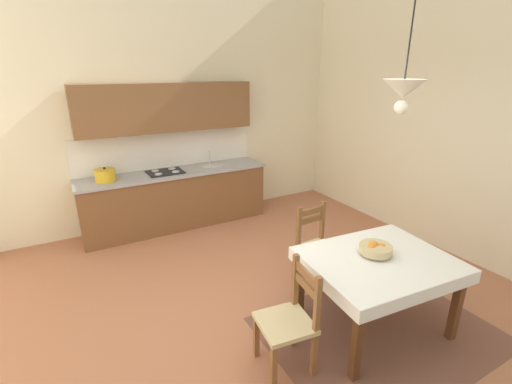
{
  "coord_description": "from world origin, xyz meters",
  "views": [
    {
      "loc": [
        -1.62,
        -2.65,
        2.39
      ],
      "look_at": [
        0.28,
        0.75,
        1.02
      ],
      "focal_mm": 24.72,
      "sensor_mm": 36.0,
      "label": 1
    }
  ],
  "objects": [
    {
      "name": "ground_plane",
      "position": [
        0.0,
        0.0,
        -0.05
      ],
      "size": [
        6.21,
        6.26,
        0.1
      ],
      "primitive_type": "cube",
      "color": "#AD6B4C"
    },
    {
      "name": "wall_right",
      "position": [
        2.86,
        0.0,
        2.13
      ],
      "size": [
        0.12,
        6.26,
        4.26
      ],
      "primitive_type": "cube",
      "color": "beige",
      "rests_on": "ground_plane"
    },
    {
      "name": "pendant_lamp",
      "position": [
        0.71,
        -0.77,
        2.24
      ],
      "size": [
        0.32,
        0.32,
        0.81
      ],
      "color": "black"
    },
    {
      "name": "dining_chair_kitchen_side",
      "position": [
        0.77,
        0.17,
        0.44
      ],
      "size": [
        0.44,
        0.44,
        0.93
      ],
      "color": "#D1BC89",
      "rests_on": "ground_plane"
    },
    {
      "name": "fruit_bowl",
      "position": [
        0.76,
        -0.65,
        0.81
      ],
      "size": [
        0.3,
        0.3,
        0.12
      ],
      "color": "tan",
      "rests_on": "dining_table"
    },
    {
      "name": "dining_table",
      "position": [
        0.75,
        -0.72,
        0.63
      ],
      "size": [
        1.4,
        1.17,
        0.75
      ],
      "color": "#56331C",
      "rests_on": "ground_plane"
    },
    {
      "name": "wall_back",
      "position": [
        0.0,
        2.89,
        2.13
      ],
      "size": [
        6.21,
        0.12,
        4.26
      ],
      "primitive_type": "cube",
      "color": "beige",
      "rests_on": "ground_plane"
    },
    {
      "name": "area_rug",
      "position": [
        0.75,
        -0.82,
        0.0
      ],
      "size": [
        2.1,
        1.6,
        0.01
      ],
      "primitive_type": "cube",
      "color": "brown",
      "rests_on": "ground_plane"
    },
    {
      "name": "kitchen_cabinetry",
      "position": [
        -0.18,
        2.56,
        0.86
      ],
      "size": [
        2.85,
        0.63,
        2.2
      ],
      "color": "brown",
      "rests_on": "ground_plane"
    },
    {
      "name": "dining_chair_tv_side",
      "position": [
        -0.23,
        -0.71,
        0.44
      ],
      "size": [
        0.47,
        0.47,
        0.93
      ],
      "color": "#D1BC89",
      "rests_on": "ground_plane"
    }
  ]
}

